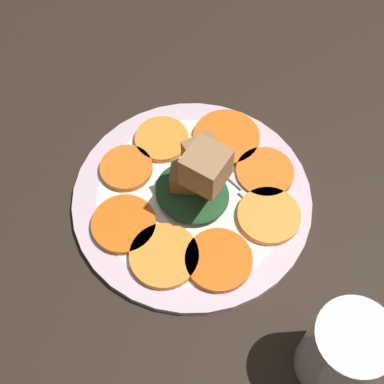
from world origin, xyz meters
The scene contains 13 objects.
table_slab centered at (0.00, 0.00, 1.00)cm, with size 120.00×120.00×2.00cm, color black.
plate centered at (0.00, 0.00, 2.52)cm, with size 30.72×30.72×1.05cm.
carrot_slice_0 centered at (9.24, 2.20, 3.53)cm, with size 6.91×6.91×0.85cm, color orange.
carrot_slice_1 centered at (3.99, 8.53, 3.53)cm, with size 8.01×8.01×0.85cm, color #D66114.
carrot_slice_2 centered at (-2.63, 8.73, 3.53)cm, with size 8.36×8.36×0.85cm, color orange.
carrot_slice_3 centered at (-8.07, 5.12, 3.53)cm, with size 8.10×8.10×0.85cm, color #D56013.
carrot_slice_4 centered at (-9.42, -3.50, 3.53)cm, with size 7.92×7.92×0.85cm, color orange.
carrot_slice_5 centered at (-5.43, -8.46, 3.53)cm, with size 7.58×7.58×0.85cm, color orange.
carrot_slice_6 centered at (1.87, -9.90, 3.53)cm, with size 9.05×9.05×0.85cm, color orange.
carrot_slice_7 centered at (8.57, -4.25, 3.53)cm, with size 7.29×7.29×0.85cm, color orange.
center_pile centered at (-0.35, -0.53, 7.50)cm, with size 9.75×9.04×10.90cm.
fork centered at (-2.00, -5.44, 3.30)cm, with size 19.98×4.70×0.40cm.
water_glass centered at (-24.74, 6.98, 7.84)cm, with size 7.82×7.82×11.67cm.
Camera 1 is at (-21.06, 26.76, 62.34)cm, focal length 50.00 mm.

